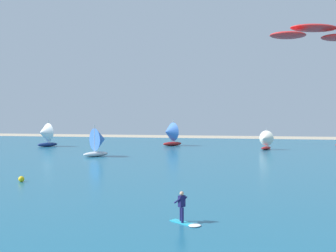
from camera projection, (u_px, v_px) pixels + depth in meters
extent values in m
cube|color=#1E607F|center=(209.00, 159.00, 53.97)|extent=(160.00, 90.00, 0.10)
cube|color=#26B2CC|center=(182.00, 222.00, 21.96)|extent=(1.39, 1.18, 0.05)
cylinder|color=#19194C|center=(182.00, 215.00, 21.73)|extent=(0.14, 0.14, 0.80)
cylinder|color=#19194C|center=(181.00, 213.00, 22.16)|extent=(0.14, 0.14, 0.80)
cube|color=#19194C|center=(182.00, 201.00, 21.93)|extent=(0.39, 0.42, 0.60)
sphere|color=tan|center=(182.00, 193.00, 21.91)|extent=(0.22, 0.22, 0.22)
cylinder|color=#19194C|center=(178.00, 201.00, 21.83)|extent=(0.46, 0.37, 0.39)
cylinder|color=#19194C|center=(184.00, 199.00, 22.13)|extent=(0.46, 0.37, 0.39)
ellipsoid|color=white|center=(195.00, 225.00, 21.26)|extent=(0.90, 0.92, 0.08)
ellipsoid|color=red|center=(314.00, 28.00, 26.47)|extent=(3.66, 2.99, 0.37)
ellipsoid|color=red|center=(288.00, 35.00, 26.12)|extent=(2.88, 2.66, 0.37)
ellipsoid|color=maroon|center=(266.00, 148.00, 66.89)|extent=(2.23, 3.08, 0.55)
cylinder|color=silver|center=(266.00, 137.00, 66.95)|extent=(0.09, 0.09, 2.94)
cone|color=silver|center=(265.00, 138.00, 66.45)|extent=(2.79, 2.26, 2.47)
ellipsoid|color=navy|center=(48.00, 145.00, 73.54)|extent=(3.19, 4.05, 0.74)
cylinder|color=silver|center=(48.00, 131.00, 73.60)|extent=(0.12, 0.12, 3.92)
cone|color=white|center=(44.00, 133.00, 72.98)|extent=(3.71, 3.18, 3.30)
ellipsoid|color=maroon|center=(172.00, 144.00, 75.26)|extent=(3.76, 3.85, 0.75)
cylinder|color=silver|center=(173.00, 131.00, 75.30)|extent=(0.13, 0.13, 4.00)
cone|color=#3F72CC|center=(169.00, 132.00, 74.80)|extent=(3.65, 3.59, 3.36)
ellipsoid|color=silver|center=(96.00, 154.00, 56.17)|extent=(3.34, 3.55, 0.68)
cylinder|color=silver|center=(95.00, 138.00, 56.00)|extent=(0.11, 0.11, 3.64)
cone|color=#3F72CC|center=(100.00, 139.00, 56.49)|extent=(3.34, 3.21, 3.05)
sphere|color=yellow|center=(21.00, 179.00, 35.12)|extent=(0.50, 0.50, 0.50)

